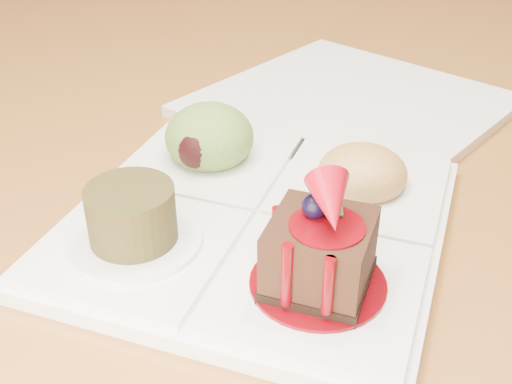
% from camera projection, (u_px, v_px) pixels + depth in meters
% --- Properties ---
extents(dining_table, '(1.00, 1.80, 0.75)m').
position_uv_depth(dining_table, '(193.00, 153.00, 0.74)').
color(dining_table, '#985C27').
rests_on(dining_table, ground).
extents(sampler_plate, '(0.29, 0.29, 0.11)m').
position_uv_depth(sampler_plate, '(255.00, 204.00, 0.49)').
color(sampler_plate, white).
rests_on(sampler_plate, dining_table).
extents(second_plate, '(0.35, 0.35, 0.01)m').
position_uv_depth(second_plate, '(348.00, 106.00, 0.68)').
color(second_plate, white).
rests_on(second_plate, dining_table).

